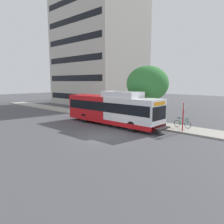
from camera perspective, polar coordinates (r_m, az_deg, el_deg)
The scene contains 8 objects.
ground_plane at distance 24.24m, azimuth -15.66°, elevation -3.08°, with size 120.00×120.00×0.00m, color #4C4C51.
sidewalk_curb at distance 27.04m, azimuth -0.65°, elevation -1.46°, with size 3.00×56.00×0.14m, color #A8A399.
transit_bus at distance 22.50m, azimuth 0.05°, elevation 0.77°, with size 2.58×12.25×3.65m.
bus_stop_sign_pole at distance 20.11m, azimuth 18.73°, elevation -0.74°, with size 0.10×0.36×2.60m.
bicycle_parked at distance 21.87m, azimuth 18.54°, elevation -2.92°, with size 0.52×1.76×1.02m.
street_tree_near_stop at distance 24.09m, azimuth 9.60°, elevation 7.57°, with size 4.70×4.70×6.26m.
apartment_tower_backdrop at distance 46.86m, azimuth -3.61°, elevation 24.21°, with size 13.31×16.65×35.00m.
lattice_comm_tower at distance 54.79m, azimuth -15.28°, elevation 10.87°, with size 1.10×1.10×22.71m.
Camera 1 is at (-12.33, -12.34, 4.66)m, focal length 33.71 mm.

